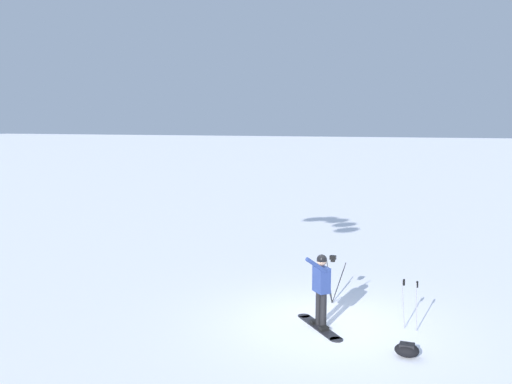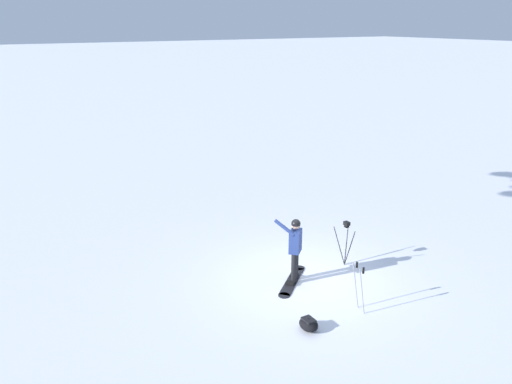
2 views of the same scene
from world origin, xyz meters
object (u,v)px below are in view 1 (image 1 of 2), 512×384
Objects in this scene: snowboarder at (321,283)px; camera_tripod at (332,269)px; gear_bag_large at (407,350)px; ski_poles at (410,298)px; snowboard at (319,327)px.

camera_tripod is at bearing -177.61° from snowboarder.
camera_tripod reaches higher than gear_bag_large.
gear_bag_large is at bearing 1.74° from ski_poles.
camera_tripod is at bearing -123.33° from ski_poles.
snowboard is at bearing -115.87° from gear_bag_large.
camera_tripod is (-2.76, -2.06, 0.76)m from gear_bag_large.
camera_tripod reaches higher than ski_poles.
ski_poles reaches higher than snowboard.
snowboarder is 3.48× the size of gear_bag_large.
snowboard is (0.05, -0.02, -1.02)m from snowboarder.
snowboard is at bearing -16.67° from snowboarder.
snowboarder is 1.18× the size of snowboard.
gear_bag_large is at bearing 36.70° from camera_tripod.
gear_bag_large is (1.02, 1.98, -0.89)m from snowboarder.
snowboarder is at bearing 2.39° from camera_tripod.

